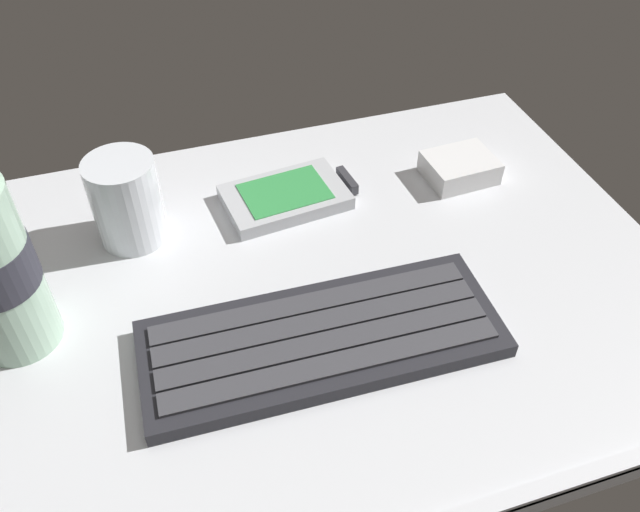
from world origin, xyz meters
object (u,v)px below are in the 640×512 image
(handheld_device, at_px, (291,196))
(charger_block, at_px, (460,168))
(keyboard, at_px, (322,338))
(juice_cup, at_px, (127,204))

(handheld_device, height_order, charger_block, charger_block)
(charger_block, bearing_deg, keyboard, -140.52)
(keyboard, height_order, charger_block, charger_block)
(keyboard, xyz_separation_m, juice_cup, (-0.13, 0.18, 0.03))
(keyboard, xyz_separation_m, handheld_device, (0.03, 0.18, -0.00))
(juice_cup, xyz_separation_m, charger_block, (0.34, -0.01, -0.03))
(keyboard, relative_size, juice_cup, 3.45)
(keyboard, bearing_deg, juice_cup, 125.59)
(keyboard, distance_m, juice_cup, 0.22)
(handheld_device, bearing_deg, charger_block, -4.68)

